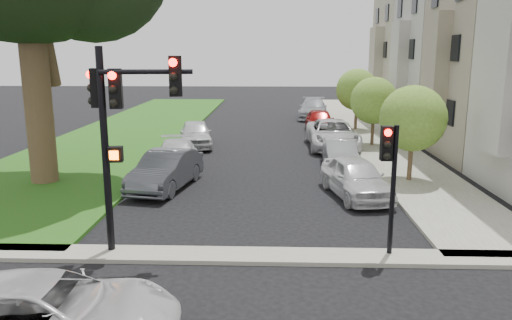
{
  "coord_description": "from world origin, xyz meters",
  "views": [
    {
      "loc": [
        0.54,
        -10.28,
        5.3
      ],
      "look_at": [
        0.0,
        5.0,
        2.0
      ],
      "focal_mm": 35.0,
      "sensor_mm": 36.0,
      "label": 1
    }
  ],
  "objects_px": {
    "traffic_signal_secondary": "(390,167)",
    "car_parked_7": "(196,134)",
    "small_tree_c": "(357,90)",
    "car_parked_6": "(176,156)",
    "car_parked_1": "(340,154)",
    "car_parked_3": "(320,121)",
    "small_tree_a": "(413,118)",
    "car_cross_near": "(48,313)",
    "car_parked_4": "(313,109)",
    "car_parked_5": "(166,170)",
    "car_parked_0": "(356,178)",
    "small_tree_b": "(374,101)",
    "car_parked_2": "(332,134)",
    "traffic_signal_main": "(120,114)"
  },
  "relations": [
    {
      "from": "traffic_signal_secondary",
      "to": "car_parked_7",
      "type": "bearing_deg",
      "value": 115.46
    },
    {
      "from": "small_tree_c",
      "to": "car_parked_6",
      "type": "bearing_deg",
      "value": -129.6
    },
    {
      "from": "small_tree_c",
      "to": "car_parked_6",
      "type": "relative_size",
      "value": 0.91
    },
    {
      "from": "car_parked_1",
      "to": "car_parked_3",
      "type": "bearing_deg",
      "value": 90.96
    },
    {
      "from": "small_tree_a",
      "to": "car_cross_near",
      "type": "distance_m",
      "value": 15.75
    },
    {
      "from": "car_cross_near",
      "to": "car_parked_4",
      "type": "xyz_separation_m",
      "value": [
        7.31,
        32.74,
        0.13
      ]
    },
    {
      "from": "car_parked_5",
      "to": "car_parked_3",
      "type": "bearing_deg",
      "value": 73.94
    },
    {
      "from": "car_parked_0",
      "to": "car_parked_4",
      "type": "bearing_deg",
      "value": 78.54
    },
    {
      "from": "small_tree_b",
      "to": "car_parked_5",
      "type": "bearing_deg",
      "value": -136.6
    },
    {
      "from": "car_parked_5",
      "to": "car_parked_7",
      "type": "xyz_separation_m",
      "value": [
        -0.22,
        9.04,
        -0.0
      ]
    },
    {
      "from": "traffic_signal_secondary",
      "to": "car_parked_5",
      "type": "height_order",
      "value": "traffic_signal_secondary"
    },
    {
      "from": "small_tree_b",
      "to": "car_cross_near",
      "type": "height_order",
      "value": "small_tree_b"
    },
    {
      "from": "car_parked_5",
      "to": "car_parked_0",
      "type": "bearing_deg",
      "value": 3.63
    },
    {
      "from": "small_tree_a",
      "to": "car_parked_7",
      "type": "distance_m",
      "value": 12.88
    },
    {
      "from": "car_parked_2",
      "to": "small_tree_b",
      "type": "bearing_deg",
      "value": 10.74
    },
    {
      "from": "car_parked_1",
      "to": "car_parked_5",
      "type": "bearing_deg",
      "value": -150.94
    },
    {
      "from": "car_parked_0",
      "to": "car_parked_6",
      "type": "distance_m",
      "value": 8.51
    },
    {
      "from": "car_parked_2",
      "to": "car_parked_5",
      "type": "distance_m",
      "value": 11.66
    },
    {
      "from": "small_tree_c",
      "to": "car_cross_near",
      "type": "bearing_deg",
      "value": -110.39
    },
    {
      "from": "car_cross_near",
      "to": "car_parked_1",
      "type": "xyz_separation_m",
      "value": [
        7.21,
        14.82,
        -0.01
      ]
    },
    {
      "from": "small_tree_b",
      "to": "small_tree_c",
      "type": "xyz_separation_m",
      "value": [
        0.0,
        5.95,
        0.18
      ]
    },
    {
      "from": "traffic_signal_secondary",
      "to": "car_parked_4",
      "type": "distance_m",
      "value": 28.43
    },
    {
      "from": "small_tree_a",
      "to": "car_parked_6",
      "type": "relative_size",
      "value": 0.87
    },
    {
      "from": "car_parked_1",
      "to": "small_tree_a",
      "type": "bearing_deg",
      "value": -44.98
    },
    {
      "from": "traffic_signal_main",
      "to": "traffic_signal_secondary",
      "type": "relative_size",
      "value": 1.55
    },
    {
      "from": "small_tree_c",
      "to": "car_parked_1",
      "type": "height_order",
      "value": "small_tree_c"
    },
    {
      "from": "small_tree_a",
      "to": "car_parked_0",
      "type": "distance_m",
      "value": 3.9
    },
    {
      "from": "traffic_signal_main",
      "to": "traffic_signal_secondary",
      "type": "xyz_separation_m",
      "value": [
        6.87,
        -0.04,
        -1.31
      ]
    },
    {
      "from": "traffic_signal_main",
      "to": "traffic_signal_secondary",
      "type": "bearing_deg",
      "value": -0.35
    },
    {
      "from": "small_tree_b",
      "to": "car_parked_3",
      "type": "xyz_separation_m",
      "value": [
        -2.52,
        5.41,
        -1.88
      ]
    },
    {
      "from": "car_parked_3",
      "to": "car_parked_7",
      "type": "relative_size",
      "value": 1.03
    },
    {
      "from": "traffic_signal_main",
      "to": "car_parked_3",
      "type": "bearing_deg",
      "value": 71.66
    },
    {
      "from": "small_tree_a",
      "to": "car_parked_2",
      "type": "bearing_deg",
      "value": 107.14
    },
    {
      "from": "small_tree_b",
      "to": "car_parked_2",
      "type": "relative_size",
      "value": 0.69
    },
    {
      "from": "traffic_signal_secondary",
      "to": "car_parked_1",
      "type": "bearing_deg",
      "value": 89.08
    },
    {
      "from": "small_tree_a",
      "to": "small_tree_c",
      "type": "relative_size",
      "value": 0.95
    },
    {
      "from": "small_tree_a",
      "to": "car_parked_1",
      "type": "relative_size",
      "value": 1.01
    },
    {
      "from": "car_cross_near",
      "to": "car_parked_1",
      "type": "height_order",
      "value": "car_cross_near"
    },
    {
      "from": "car_parked_1",
      "to": "car_parked_2",
      "type": "height_order",
      "value": "car_parked_2"
    },
    {
      "from": "car_parked_1",
      "to": "traffic_signal_secondary",
      "type": "bearing_deg",
      "value": -89.92
    },
    {
      "from": "small_tree_c",
      "to": "car_parked_3",
      "type": "relative_size",
      "value": 0.94
    },
    {
      "from": "car_parked_2",
      "to": "traffic_signal_secondary",
      "type": "bearing_deg",
      "value": -92.2
    },
    {
      "from": "small_tree_a",
      "to": "traffic_signal_main",
      "type": "relative_size",
      "value": 0.74
    },
    {
      "from": "car_parked_4",
      "to": "car_parked_7",
      "type": "relative_size",
      "value": 1.26
    },
    {
      "from": "traffic_signal_secondary",
      "to": "car_parked_1",
      "type": "xyz_separation_m",
      "value": [
        0.17,
        10.47,
        -1.8
      ]
    },
    {
      "from": "car_parked_7",
      "to": "car_cross_near",
      "type": "bearing_deg",
      "value": -98.95
    },
    {
      "from": "small_tree_a",
      "to": "car_parked_5",
      "type": "relative_size",
      "value": 0.88
    },
    {
      "from": "traffic_signal_main",
      "to": "car_cross_near",
      "type": "xyz_separation_m",
      "value": [
        -0.17,
        -4.4,
        -3.1
      ]
    },
    {
      "from": "small_tree_b",
      "to": "small_tree_c",
      "type": "height_order",
      "value": "small_tree_c"
    },
    {
      "from": "small_tree_b",
      "to": "car_parked_5",
      "type": "distance_m",
      "value": 13.75
    }
  ]
}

